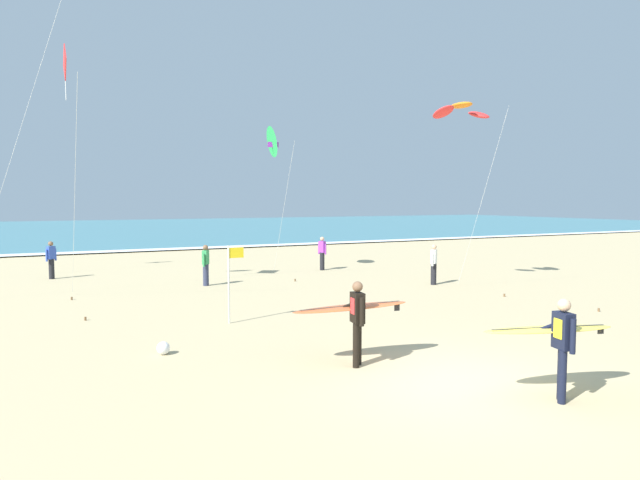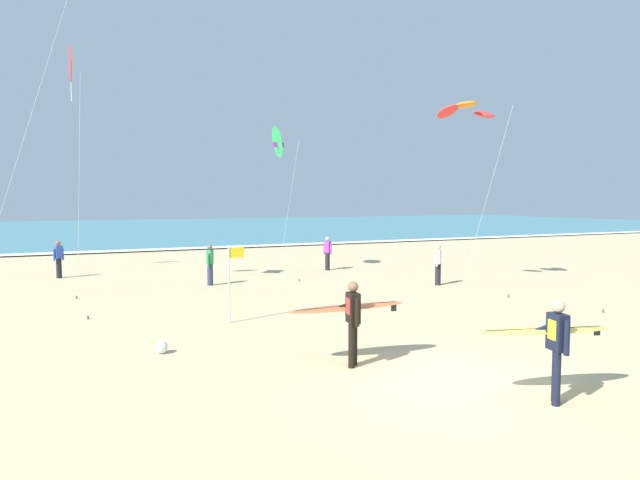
{
  "view_description": "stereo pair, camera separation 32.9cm",
  "coord_description": "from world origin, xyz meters",
  "px_view_note": "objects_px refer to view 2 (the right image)",
  "views": [
    {
      "loc": [
        -6.5,
        -7.38,
        3.29
      ],
      "look_at": [
        -0.09,
        5.58,
        2.24
      ],
      "focal_mm": 30.44,
      "sensor_mm": 36.0,
      "label": 1
    },
    {
      "loc": [
        -6.2,
        -7.53,
        3.29
      ],
      "look_at": [
        -0.09,
        5.58,
        2.24
      ],
      "focal_mm": 30.44,
      "sensor_mm": 36.0,
      "label": 2
    }
  ],
  "objects_px": {
    "kite_arc_amber_mid": "(466,111)",
    "kite_diamond_scarlet_far": "(71,71)",
    "surfer_lead": "(551,337)",
    "bystander_blue_top": "(59,259)",
    "beach_ball": "(161,347)",
    "kite_delta_emerald_distant": "(278,142)",
    "bystander_white_top": "(438,264)",
    "bystander_green_top": "(210,265)",
    "bystander_purple_top": "(327,253)",
    "surfer_trailing": "(350,312)",
    "lifeguard_flag": "(231,276)"
  },
  "relations": [
    {
      "from": "surfer_trailing",
      "to": "kite_arc_amber_mid",
      "type": "height_order",
      "value": "kite_arc_amber_mid"
    },
    {
      "from": "kite_diamond_scarlet_far",
      "to": "surfer_trailing",
      "type": "bearing_deg",
      "value": -66.67
    },
    {
      "from": "kite_arc_amber_mid",
      "to": "kite_delta_emerald_distant",
      "type": "distance_m",
      "value": 8.47
    },
    {
      "from": "kite_delta_emerald_distant",
      "to": "bystander_green_top",
      "type": "bearing_deg",
      "value": -147.22
    },
    {
      "from": "bystander_blue_top",
      "to": "bystander_green_top",
      "type": "distance_m",
      "value": 7.13
    },
    {
      "from": "lifeguard_flag",
      "to": "bystander_purple_top",
      "type": "bearing_deg",
      "value": 51.08
    },
    {
      "from": "surfer_lead",
      "to": "bystander_white_top",
      "type": "xyz_separation_m",
      "value": [
        5.9,
        10.73,
        -0.23
      ]
    },
    {
      "from": "kite_arc_amber_mid",
      "to": "surfer_lead",
      "type": "bearing_deg",
      "value": -123.12
    },
    {
      "from": "kite_arc_amber_mid",
      "to": "kite_diamond_scarlet_far",
      "type": "bearing_deg",
      "value": 162.17
    },
    {
      "from": "kite_arc_amber_mid",
      "to": "lifeguard_flag",
      "type": "height_order",
      "value": "kite_arc_amber_mid"
    },
    {
      "from": "kite_arc_amber_mid",
      "to": "lifeguard_flag",
      "type": "xyz_separation_m",
      "value": [
        -9.75,
        -2.26,
        -5.4
      ]
    },
    {
      "from": "bystander_purple_top",
      "to": "lifeguard_flag",
      "type": "xyz_separation_m",
      "value": [
        -7.19,
        -8.9,
        0.45
      ]
    },
    {
      "from": "bystander_green_top",
      "to": "kite_diamond_scarlet_far",
      "type": "bearing_deg",
      "value": -178.95
    },
    {
      "from": "surfer_trailing",
      "to": "bystander_purple_top",
      "type": "distance_m",
      "value": 14.81
    },
    {
      "from": "beach_ball",
      "to": "bystander_blue_top",
      "type": "bearing_deg",
      "value": 98.93
    },
    {
      "from": "surfer_lead",
      "to": "kite_delta_emerald_distant",
      "type": "distance_m",
      "value": 17.64
    },
    {
      "from": "kite_arc_amber_mid",
      "to": "bystander_blue_top",
      "type": "distance_m",
      "value": 17.76
    },
    {
      "from": "surfer_trailing",
      "to": "kite_delta_emerald_distant",
      "type": "xyz_separation_m",
      "value": [
        3.66,
        13.72,
        4.89
      ]
    },
    {
      "from": "bystander_white_top",
      "to": "kite_delta_emerald_distant",
      "type": "bearing_deg",
      "value": 125.01
    },
    {
      "from": "kite_arc_amber_mid",
      "to": "bystander_white_top",
      "type": "height_order",
      "value": "kite_arc_amber_mid"
    },
    {
      "from": "kite_arc_amber_mid",
      "to": "beach_ball",
      "type": "height_order",
      "value": "kite_arc_amber_mid"
    },
    {
      "from": "surfer_lead",
      "to": "bystander_blue_top",
      "type": "relative_size",
      "value": 1.58
    },
    {
      "from": "kite_arc_amber_mid",
      "to": "bystander_purple_top",
      "type": "bearing_deg",
      "value": 111.07
    },
    {
      "from": "kite_diamond_scarlet_far",
      "to": "bystander_white_top",
      "type": "distance_m",
      "value": 14.98
    },
    {
      "from": "kite_diamond_scarlet_far",
      "to": "kite_delta_emerald_distant",
      "type": "height_order",
      "value": "kite_diamond_scarlet_far"
    },
    {
      "from": "surfer_lead",
      "to": "bystander_purple_top",
      "type": "height_order",
      "value": "surfer_lead"
    },
    {
      "from": "bystander_blue_top",
      "to": "beach_ball",
      "type": "bearing_deg",
      "value": -81.07
    },
    {
      "from": "surfer_lead",
      "to": "kite_delta_emerald_distant",
      "type": "xyz_separation_m",
      "value": [
        1.61,
        16.87,
        4.89
      ]
    },
    {
      "from": "bystander_green_top",
      "to": "lifeguard_flag",
      "type": "distance_m",
      "value": 6.76
    },
    {
      "from": "kite_delta_emerald_distant",
      "to": "beach_ball",
      "type": "height_order",
      "value": "kite_delta_emerald_distant"
    },
    {
      "from": "surfer_lead",
      "to": "beach_ball",
      "type": "distance_m",
      "value": 7.77
    },
    {
      "from": "kite_diamond_scarlet_far",
      "to": "beach_ball",
      "type": "relative_size",
      "value": 30.76
    },
    {
      "from": "beach_ball",
      "to": "kite_arc_amber_mid",
      "type": "bearing_deg",
      "value": 20.71
    },
    {
      "from": "kite_arc_amber_mid",
      "to": "kite_diamond_scarlet_far",
      "type": "height_order",
      "value": "kite_diamond_scarlet_far"
    },
    {
      "from": "beach_ball",
      "to": "kite_diamond_scarlet_far",
      "type": "bearing_deg",
      "value": 99.55
    },
    {
      "from": "surfer_lead",
      "to": "surfer_trailing",
      "type": "bearing_deg",
      "value": 123.14
    },
    {
      "from": "bystander_blue_top",
      "to": "beach_ball",
      "type": "relative_size",
      "value": 5.68
    },
    {
      "from": "kite_diamond_scarlet_far",
      "to": "bystander_green_top",
      "type": "relative_size",
      "value": 5.42
    },
    {
      "from": "lifeguard_flag",
      "to": "surfer_lead",
      "type": "bearing_deg",
      "value": -67.57
    },
    {
      "from": "kite_delta_emerald_distant",
      "to": "bystander_green_top",
      "type": "xyz_separation_m",
      "value": [
        -3.78,
        -2.44,
        -5.13
      ]
    },
    {
      "from": "bystander_white_top",
      "to": "bystander_blue_top",
      "type": "bearing_deg",
      "value": 148.03
    },
    {
      "from": "surfer_lead",
      "to": "kite_arc_amber_mid",
      "type": "xyz_separation_m",
      "value": [
        6.54,
        10.03,
        5.62
      ]
    },
    {
      "from": "bystander_white_top",
      "to": "lifeguard_flag",
      "type": "distance_m",
      "value": 9.59
    },
    {
      "from": "surfer_trailing",
      "to": "bystander_green_top",
      "type": "height_order",
      "value": "surfer_trailing"
    },
    {
      "from": "kite_arc_amber_mid",
      "to": "lifeguard_flag",
      "type": "distance_m",
      "value": 11.37
    },
    {
      "from": "bystander_blue_top",
      "to": "beach_ball",
      "type": "xyz_separation_m",
      "value": [
        2.14,
        -13.61,
        -0.67
      ]
    },
    {
      "from": "bystander_purple_top",
      "to": "lifeguard_flag",
      "type": "bearing_deg",
      "value": -128.92
    },
    {
      "from": "bystander_blue_top",
      "to": "bystander_white_top",
      "type": "bearing_deg",
      "value": -31.97
    },
    {
      "from": "kite_arc_amber_mid",
      "to": "bystander_purple_top",
      "type": "xyz_separation_m",
      "value": [
        -2.56,
        6.64,
        -5.86
      ]
    },
    {
      "from": "bystander_green_top",
      "to": "bystander_blue_top",
      "type": "bearing_deg",
      "value": 138.82
    }
  ]
}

